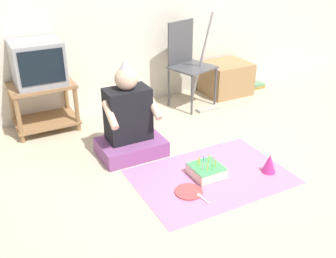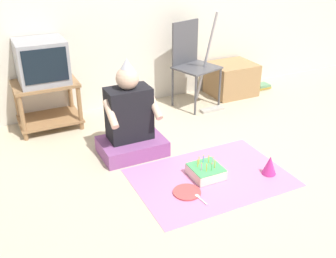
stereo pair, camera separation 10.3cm
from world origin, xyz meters
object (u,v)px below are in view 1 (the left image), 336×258
at_px(folding_chair, 187,58).
at_px(party_hat_blue, 269,163).
at_px(book_pile, 256,86).
at_px(dust_mop, 205,82).
at_px(paper_plate, 189,192).
at_px(tv, 37,63).
at_px(cardboard_box_stack, 226,78).
at_px(person_seated, 129,123).
at_px(birthday_cake, 207,171).

height_order(folding_chair, party_hat_blue, folding_chair).
bearing_deg(party_hat_blue, book_pile, 53.54).
bearing_deg(party_hat_blue, dust_mop, 79.21).
distance_m(dust_mop, book_pile, 1.00).
bearing_deg(paper_plate, folding_chair, 60.34).
distance_m(tv, cardboard_box_stack, 2.27).
height_order(tv, paper_plate, tv).
bearing_deg(person_seated, paper_plate, -79.22).
bearing_deg(paper_plate, party_hat_blue, -4.61).
bearing_deg(birthday_cake, paper_plate, -151.41).
distance_m(person_seated, paper_plate, 0.86).
height_order(book_pile, person_seated, person_seated).
height_order(person_seated, paper_plate, person_seated).
distance_m(cardboard_box_stack, dust_mop, 0.57).
xyz_separation_m(dust_mop, party_hat_blue, (-0.27, -1.43, -0.22)).
bearing_deg(dust_mop, party_hat_blue, -100.79).
distance_m(cardboard_box_stack, birthday_cake, 1.95).
distance_m(tv, dust_mop, 1.80).
bearing_deg(birthday_cake, book_pile, 40.23).
xyz_separation_m(folding_chair, book_pile, (1.05, -0.00, -0.51)).
distance_m(dust_mop, paper_plate, 1.73).
xyz_separation_m(birthday_cake, party_hat_blue, (0.49, -0.20, 0.04)).
height_order(tv, book_pile, tv).
height_order(folding_chair, cardboard_box_stack, folding_chair).
distance_m(person_seated, birthday_cake, 0.81).
relative_size(cardboard_box_stack, dust_mop, 0.49).
xyz_separation_m(folding_chair, dust_mop, (0.12, -0.21, -0.23)).
distance_m(tv, book_pile, 2.75).
height_order(dust_mop, party_hat_blue, dust_mop).
bearing_deg(paper_plate, dust_mop, 53.40).
xyz_separation_m(person_seated, party_hat_blue, (0.89, -0.85, -0.21)).
xyz_separation_m(book_pile, birthday_cake, (-1.70, -1.44, 0.01)).
bearing_deg(tv, dust_mop, -9.71).
distance_m(book_pile, person_seated, 2.26).
distance_m(tv, person_seated, 1.11).
xyz_separation_m(tv, party_hat_blue, (1.46, -1.72, -0.61)).
xyz_separation_m(folding_chair, person_seated, (-1.05, -0.79, -0.25)).
bearing_deg(folding_chair, book_pile, -0.10).
distance_m(dust_mop, person_seated, 1.30).
xyz_separation_m(folding_chair, paper_plate, (-0.90, -1.58, -0.53)).
relative_size(cardboard_box_stack, party_hat_blue, 3.29).
xyz_separation_m(cardboard_box_stack, party_hat_blue, (-0.76, -1.69, -0.11)).
bearing_deg(tv, person_seated, -57.18).
bearing_deg(birthday_cake, person_seated, 121.48).
distance_m(birthday_cake, party_hat_blue, 0.53).
height_order(person_seated, party_hat_blue, person_seated).
bearing_deg(person_seated, cardboard_box_stack, 26.74).
bearing_deg(cardboard_box_stack, dust_mop, -152.06).
bearing_deg(birthday_cake, party_hat_blue, -21.76).
relative_size(birthday_cake, party_hat_blue, 1.55).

